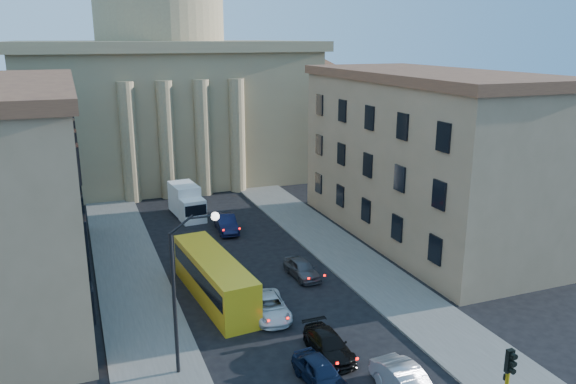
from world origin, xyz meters
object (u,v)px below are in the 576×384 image
Objects in this scene: box_truck at (187,202)px; car_right_near at (407,384)px; city_bus at (214,277)px; traffic_light at (507,384)px; car_left_near at (321,372)px; street_lamp at (184,282)px.

car_right_near is at bearing -88.06° from box_truck.
car_right_near is 0.42× the size of city_bus.
traffic_light is at bearing -85.02° from box_truck.
car_left_near is 30.73m from box_truck.
city_bus reaches higher than car_left_near.
city_bus is (-6.28, 14.25, 0.88)m from car_right_near.
traffic_light is 16.06m from street_lamp.
box_truck is at bearing 78.85° from city_bus.
street_lamp is 12.37m from car_right_near.
street_lamp is at bearing 144.53° from car_right_near.
street_lamp is 8.48m from car_left_near.
traffic_light is at bearing -51.91° from car_left_near.
street_lamp is 0.80× the size of city_bus.
traffic_light is 0.49× the size of street_lamp.
car_left_near is at bearing -30.17° from street_lamp.
street_lamp is 1.48× the size of box_truck.
box_truck reaches higher than city_bus.
traffic_light is 4.96m from car_right_near.
traffic_light is 37.77m from box_truck.
box_truck is at bearing 85.98° from car_left_near.
traffic_light reaches higher than car_left_near.
street_lamp is 9.55m from city_bus.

